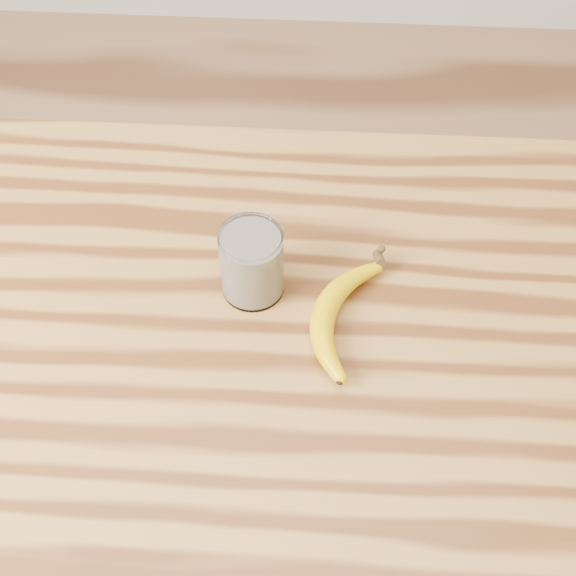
{
  "coord_description": "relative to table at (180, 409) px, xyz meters",
  "views": [
    {
      "loc": [
        0.17,
        -0.5,
        1.69
      ],
      "look_at": [
        0.14,
        0.08,
        0.93
      ],
      "focal_mm": 50.0,
      "sensor_mm": 36.0,
      "label": 1
    }
  ],
  "objects": [
    {
      "name": "table",
      "position": [
        0.0,
        0.0,
        0.0
      ],
      "size": [
        1.2,
        0.8,
        0.9
      ],
      "color": "olive",
      "rests_on": "ground"
    },
    {
      "name": "room",
      "position": [
        0.0,
        0.0,
        0.58
      ],
      "size": [
        4.04,
        4.04,
        2.7
      ],
      "color": "#977149",
      "rests_on": "ground"
    },
    {
      "name": "banana",
      "position": [
        0.18,
        0.06,
        0.15
      ],
      "size": [
        0.15,
        0.26,
        0.03
      ],
      "primitive_type": null,
      "rotation": [
        0.0,
        0.0,
        -0.25
      ],
      "color": "#DAB200",
      "rests_on": "table"
    },
    {
      "name": "smoothie_glass",
      "position": [
        0.09,
        0.1,
        0.18
      ],
      "size": [
        0.08,
        0.08,
        0.1
      ],
      "color": "white",
      "rests_on": "table"
    }
  ]
}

